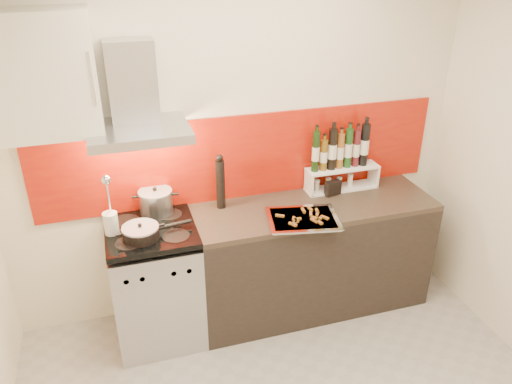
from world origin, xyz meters
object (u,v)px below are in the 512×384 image
object	(u,v)px
range_stove	(156,285)
pepper_mill	(220,182)
counter	(312,256)
baking_tray	(303,219)
saute_pan	(142,232)
stock_pot	(156,202)

from	to	relation	value
range_stove	pepper_mill	distance (m)	0.86
counter	baking_tray	distance (m)	0.53
counter	saute_pan	xyz separation A→B (m)	(-1.26, -0.11, 0.50)
range_stove	stock_pot	distance (m)	0.60
counter	baking_tray	world-z (taller)	baking_tray
range_stove	counter	world-z (taller)	range_stove
stock_pot	baking_tray	size ratio (longest dim) A/B	0.43
stock_pot	counter	bearing A→B (deg)	-10.02
saute_pan	pepper_mill	distance (m)	0.67
counter	pepper_mill	bearing A→B (deg)	166.14
saute_pan	range_stove	bearing A→B (deg)	60.58
counter	saute_pan	bearing A→B (deg)	-174.88
saute_pan	baking_tray	size ratio (longest dim) A/B	0.83
counter	baking_tray	bearing A→B (deg)	-131.21
range_stove	counter	distance (m)	1.20
range_stove	baking_tray	xyz separation A→B (m)	(1.03, -0.19, 0.47)
stock_pot	baking_tray	world-z (taller)	stock_pot
saute_pan	pepper_mill	xyz separation A→B (m)	(0.59, 0.28, 0.15)
pepper_mill	range_stove	bearing A→B (deg)	-162.25
stock_pot	pepper_mill	xyz separation A→B (m)	(0.46, -0.03, 0.10)
stock_pot	saute_pan	distance (m)	0.34
saute_pan	counter	bearing A→B (deg)	5.12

